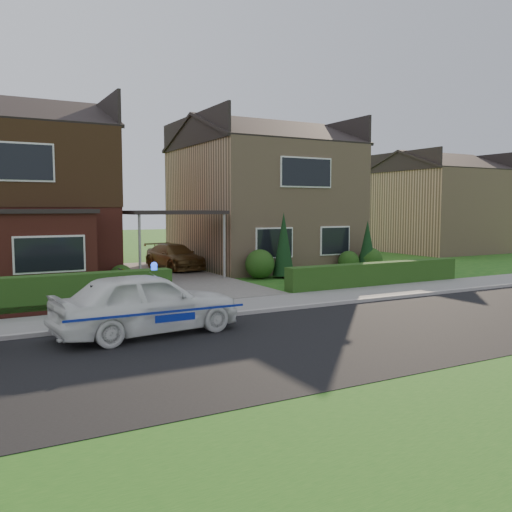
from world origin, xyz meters
TOP-DOWN VIEW (x-y plane):
  - ground at (0.00, 0.00)m, footprint 120.00×120.00m
  - road at (0.00, 0.00)m, footprint 60.00×6.00m
  - kerb at (0.00, 3.05)m, footprint 60.00×0.16m
  - sidewalk at (0.00, 4.10)m, footprint 60.00×2.00m
  - driveway at (0.00, 11.00)m, footprint 3.80×12.00m
  - house_left at (-5.78, 13.90)m, footprint 7.50×9.53m
  - house_right at (5.80, 13.99)m, footprint 7.50×8.06m
  - carport_link at (0.00, 10.95)m, footprint 3.80×3.00m
  - dwarf_wall at (-5.80, 5.30)m, footprint 7.70×0.25m
  - hedge_left at (-5.80, 5.45)m, footprint 7.50×0.55m
  - hedge_right at (5.80, 5.35)m, footprint 7.50×0.55m
  - shrub_left_mid at (-4.00, 9.30)m, footprint 1.32×1.32m
  - shrub_left_near at (-2.40, 9.60)m, footprint 0.84×0.84m
  - shrub_right_near at (3.20, 9.40)m, footprint 1.20×1.20m
  - shrub_right_mid at (7.80, 9.50)m, footprint 0.96×0.96m
  - shrub_right_far at (8.80, 9.20)m, footprint 1.08×1.08m
  - conifer_a at (4.20, 9.20)m, footprint 0.90×0.90m
  - conifer_b at (8.60, 9.20)m, footprint 0.90×0.90m
  - neighbour_right at (20.00, 16.00)m, footprint 6.50×7.00m
  - police_car at (-3.75, 2.12)m, footprint 3.89×4.40m
  - driveway_car at (1.00, 13.41)m, footprint 1.94×4.00m
  - potted_plant_c at (-2.50, 9.00)m, footprint 0.52×0.52m

SIDE VIEW (x-z plane):
  - ground at x=0.00m, z-range 0.00..0.00m
  - road at x=0.00m, z-range -0.01..0.01m
  - hedge_left at x=-5.80m, z-range -0.45..0.45m
  - hedge_right at x=5.80m, z-range -0.40..0.40m
  - sidewalk at x=0.00m, z-range 0.00..0.10m
  - kerb at x=0.00m, z-range 0.00..0.12m
  - driveway at x=0.00m, z-range 0.00..0.12m
  - dwarf_wall at x=-5.80m, z-range 0.00..0.36m
  - potted_plant_c at x=-2.50m, z-range 0.00..0.78m
  - shrub_left_near at x=-2.40m, z-range 0.00..0.84m
  - shrub_right_mid at x=7.80m, z-range 0.00..0.96m
  - shrub_right_far at x=8.80m, z-range 0.00..1.08m
  - shrub_right_near at x=3.20m, z-range 0.00..1.20m
  - shrub_left_mid at x=-4.00m, z-range 0.00..1.32m
  - driveway_car at x=1.00m, z-range 0.12..1.24m
  - police_car at x=-3.75m, z-range -0.08..1.52m
  - conifer_b at x=8.60m, z-range 0.00..2.20m
  - conifer_a at x=4.20m, z-range 0.00..2.60m
  - neighbour_right at x=20.00m, z-range 0.00..5.20m
  - carport_link at x=0.00m, z-range 1.27..4.04m
  - house_right at x=5.80m, z-range 0.04..7.29m
  - house_left at x=-5.78m, z-range 0.19..7.44m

